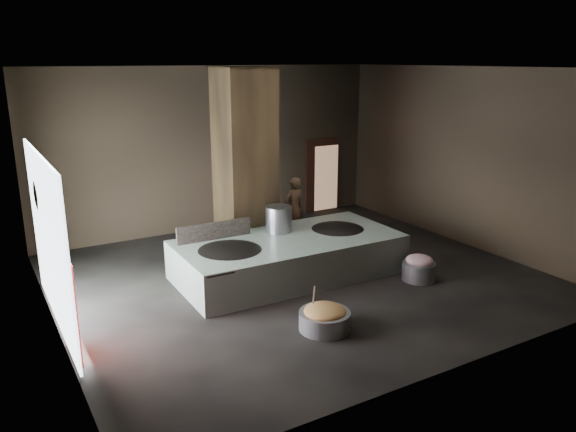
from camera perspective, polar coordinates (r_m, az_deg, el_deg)
floor at (r=12.56m, az=0.91°, el=-6.42°), size 10.00×9.00×0.10m
ceiling at (r=11.63m, az=1.01°, el=15.07°), size 10.00×9.00×0.10m
back_wall at (r=15.88m, az=-7.65°, el=6.78°), size 10.00×0.10×4.50m
front_wall at (r=8.45m, az=17.17°, el=-1.75°), size 10.00×0.10×4.50m
left_wall at (r=10.28m, az=-23.89°, el=0.65°), size 0.10×9.00×4.50m
right_wall at (r=15.09m, az=17.67°, el=5.71°), size 0.10×9.00×4.50m
pillar at (r=13.38m, az=-4.39°, el=5.20°), size 1.20×1.20×4.50m
hearth_platform at (r=12.53m, az=0.08°, el=-4.13°), size 4.96×2.42×0.86m
platform_cap at (r=12.40m, az=0.09°, el=-2.45°), size 4.82×2.32×0.03m
wok_left at (r=11.75m, az=-5.91°, el=-3.92°), size 1.55×1.55×0.43m
wok_left_rim at (r=11.73m, az=-5.92°, el=-3.60°), size 1.59×1.59×0.05m
wok_right at (r=13.16m, az=5.05°, el=-1.72°), size 1.45×1.45×0.41m
wok_right_rim at (r=13.14m, az=5.06°, el=-1.43°), size 1.48×1.48×0.05m
stock_pot at (r=12.79m, az=-0.97°, el=-0.41°), size 0.60×0.60×0.64m
splash_guard at (r=12.36m, az=-7.50°, el=-1.60°), size 1.72×0.08×0.43m
cook at (r=14.95m, az=0.62°, el=0.82°), size 0.65×0.46×1.67m
veg_basin at (r=10.21m, az=3.74°, el=-10.55°), size 0.94×0.94×0.34m
veg_fill at (r=10.13m, az=3.76°, el=-9.64°), size 0.76×0.76×0.23m
ladle at (r=10.08m, az=2.59°, el=-8.50°), size 0.19×0.34×0.66m
meat_basin at (r=12.65m, az=13.13°, el=-5.48°), size 0.88×0.88×0.40m
meat_fill at (r=12.56m, az=13.20°, el=-4.41°), size 0.60×0.60×0.23m
doorway_near at (r=16.50m, az=-3.52°, el=3.16°), size 1.18×0.08×2.38m
doorway_near_glow at (r=16.61m, az=-3.70°, el=3.07°), size 0.86×0.04×2.04m
doorway_far at (r=17.68m, az=3.44°, el=4.02°), size 1.18×0.08×2.38m
doorway_far_glow at (r=17.75m, az=3.87°, el=3.89°), size 0.86×0.04×2.04m
left_opening at (r=10.65m, az=-23.11°, el=-2.41°), size 0.04×4.20×3.10m
pavilion_sliver at (r=9.70m, az=-21.14°, el=-8.68°), size 0.05×0.90×1.70m
tree_silhouette at (r=11.57m, az=-23.69°, el=1.99°), size 0.28×1.10×1.10m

